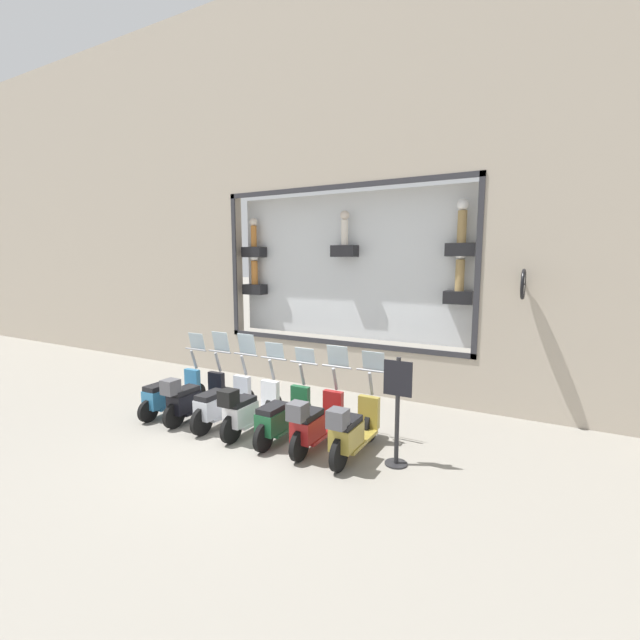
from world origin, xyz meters
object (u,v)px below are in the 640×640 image
(scooter_olive_0, at_px, (352,430))
(scooter_green_2, at_px, (282,417))
(scooter_white_3, at_px, (248,409))
(scooter_black_5, at_px, (193,397))
(scooter_teal_6, at_px, (170,394))
(scooter_red_1, at_px, (314,422))
(shop_sign_post, at_px, (397,408))
(scooter_silver_4, at_px, (222,403))

(scooter_olive_0, xyz_separation_m, scooter_green_2, (0.05, 1.41, -0.06))
(scooter_white_3, xyz_separation_m, scooter_black_5, (0.00, 1.41, -0.00))
(scooter_teal_6, bearing_deg, scooter_white_3, -91.52)
(scooter_red_1, xyz_separation_m, shop_sign_post, (0.13, -1.41, 0.46))
(scooter_teal_6, bearing_deg, scooter_olive_0, -90.70)
(scooter_teal_6, xyz_separation_m, shop_sign_post, (0.08, -4.94, 0.52))
(scooter_olive_0, bearing_deg, scooter_teal_6, 89.30)
(scooter_red_1, distance_m, scooter_silver_4, 2.12)
(scooter_red_1, distance_m, shop_sign_post, 1.49)
(scooter_white_3, height_order, scooter_black_5, scooter_black_5)
(scooter_red_1, bearing_deg, scooter_green_2, 85.51)
(scooter_green_2, distance_m, shop_sign_post, 2.18)
(scooter_white_3, height_order, scooter_silver_4, scooter_silver_4)
(scooter_olive_0, height_order, scooter_white_3, scooter_olive_0)
(scooter_silver_4, bearing_deg, scooter_teal_6, 90.34)
(scooter_silver_4, distance_m, scooter_teal_6, 1.41)
(scooter_white_3, relative_size, scooter_black_5, 1.00)
(scooter_black_5, bearing_deg, scooter_silver_4, -84.77)
(scooter_red_1, relative_size, scooter_green_2, 1.00)
(scooter_black_5, bearing_deg, scooter_green_2, -88.43)
(scooter_black_5, height_order, scooter_teal_6, scooter_black_5)
(scooter_olive_0, distance_m, scooter_silver_4, 2.83)
(scooter_green_2, relative_size, shop_sign_post, 1.04)
(scooter_red_1, height_order, scooter_black_5, scooter_black_5)
(scooter_white_3, bearing_deg, scooter_silver_4, 84.77)
(scooter_teal_6, bearing_deg, scooter_silver_4, -89.66)
(scooter_white_3, relative_size, scooter_teal_6, 1.01)
(scooter_red_1, distance_m, scooter_white_3, 1.41)
(scooter_green_2, relative_size, scooter_white_3, 1.00)
(scooter_olive_0, height_order, scooter_red_1, scooter_red_1)
(scooter_red_1, xyz_separation_m, scooter_white_3, (-0.00, 1.41, -0.00))
(scooter_green_2, xyz_separation_m, scooter_white_3, (-0.06, 0.71, 0.05))
(scooter_red_1, bearing_deg, scooter_white_3, 90.10)
(scooter_green_2, bearing_deg, shop_sign_post, -87.96)
(scooter_green_2, height_order, shop_sign_post, shop_sign_post)
(scooter_olive_0, relative_size, scooter_red_1, 1.00)
(shop_sign_post, bearing_deg, scooter_white_3, 92.71)
(scooter_red_1, height_order, scooter_teal_6, scooter_red_1)
(scooter_black_5, bearing_deg, scooter_white_3, -90.00)
(scooter_olive_0, distance_m, scooter_white_3, 2.12)
(scooter_white_3, xyz_separation_m, scooter_teal_6, (0.06, 2.12, -0.06))
(scooter_red_1, relative_size, scooter_black_5, 1.00)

